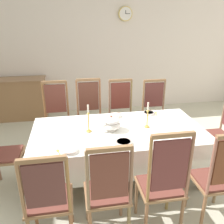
% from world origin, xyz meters
% --- Properties ---
extents(ground, '(7.69, 5.69, 0.04)m').
position_xyz_m(ground, '(0.00, 0.00, -0.02)').
color(ground, '#B7B49E').
extents(back_wall, '(7.69, 0.08, 3.54)m').
position_xyz_m(back_wall, '(0.00, 2.88, 1.77)').
color(back_wall, beige).
rests_on(back_wall, ground).
extents(dining_table, '(2.25, 1.14, 0.74)m').
position_xyz_m(dining_table, '(0.00, 0.12, 0.67)').
color(dining_table, olive).
rests_on(dining_table, ground).
extents(tablecloth, '(2.27, 1.16, 0.41)m').
position_xyz_m(tablecloth, '(0.00, 0.12, 0.63)').
color(tablecloth, white).
rests_on(tablecloth, dining_table).
extents(chair_south_a, '(0.44, 0.42, 1.09)m').
position_xyz_m(chair_south_a, '(-0.86, -0.85, 0.57)').
color(chair_south_a, '#925B38').
rests_on(chair_south_a, ground).
extents(chair_north_a, '(0.44, 0.42, 1.16)m').
position_xyz_m(chair_north_a, '(-0.86, 1.10, 0.60)').
color(chair_north_a, '#8D5D43').
rests_on(chair_north_a, ground).
extents(chair_south_b, '(0.44, 0.42, 1.13)m').
position_xyz_m(chair_south_b, '(-0.30, -0.85, 0.59)').
color(chair_south_b, '#8A5F3F').
rests_on(chair_south_b, ground).
extents(chair_north_b, '(0.44, 0.42, 1.18)m').
position_xyz_m(chair_north_b, '(-0.30, 1.10, 0.60)').
color(chair_north_b, brown).
rests_on(chair_north_b, ground).
extents(chair_south_c, '(0.44, 0.42, 1.22)m').
position_xyz_m(chair_south_c, '(0.26, -0.86, 0.61)').
color(chair_south_c, '#876142').
rests_on(chair_south_c, ground).
extents(chair_north_c, '(0.44, 0.42, 1.14)m').
position_xyz_m(chair_north_c, '(0.26, 1.10, 0.59)').
color(chair_north_c, olive).
rests_on(chair_north_c, ground).
extents(chair_south_d, '(0.44, 0.42, 1.15)m').
position_xyz_m(chair_south_d, '(0.87, -0.86, 0.59)').
color(chair_south_d, '#895E3E').
rests_on(chair_south_d, ground).
extents(chair_north_d, '(0.44, 0.42, 1.11)m').
position_xyz_m(chair_north_d, '(0.87, 1.10, 0.58)').
color(chair_north_d, olive).
rests_on(chair_north_d, ground).
extents(chair_head_east, '(0.42, 0.44, 1.23)m').
position_xyz_m(chair_head_east, '(1.54, 0.12, 0.62)').
color(chair_head_east, '#815D49').
rests_on(chair_head_east, ground).
extents(soup_tureen, '(0.25, 0.25, 0.21)m').
position_xyz_m(soup_tureen, '(-0.10, 0.12, 0.84)').
color(soup_tureen, silver).
rests_on(soup_tureen, tablecloth).
extents(candlestick_west, '(0.07, 0.07, 0.37)m').
position_xyz_m(candlestick_west, '(-0.39, 0.12, 0.89)').
color(candlestick_west, gold).
rests_on(candlestick_west, tablecloth).
extents(candlestick_east, '(0.07, 0.07, 0.36)m').
position_xyz_m(candlestick_east, '(0.39, 0.12, 0.89)').
color(candlestick_east, gold).
rests_on(candlestick_east, tablecloth).
extents(bowl_near_left, '(0.18, 0.18, 0.04)m').
position_xyz_m(bowl_near_left, '(-0.64, -0.34, 0.76)').
color(bowl_near_left, silver).
rests_on(bowl_near_left, tablecloth).
extents(bowl_near_right, '(0.17, 0.17, 0.03)m').
position_xyz_m(bowl_near_right, '(0.56, 0.56, 0.76)').
color(bowl_near_right, silver).
rests_on(bowl_near_right, tablecloth).
extents(bowl_far_left, '(0.20, 0.20, 0.04)m').
position_xyz_m(bowl_far_left, '(-0.02, -0.28, 0.77)').
color(bowl_far_left, silver).
rests_on(bowl_far_left, tablecloth).
extents(bowl_far_right, '(0.17, 0.17, 0.04)m').
position_xyz_m(bowl_far_right, '(0.04, 0.56, 0.76)').
color(bowl_far_right, silver).
rests_on(bowl_far_right, tablecloth).
extents(spoon_primary, '(0.07, 0.17, 0.01)m').
position_xyz_m(spoon_primary, '(-0.77, -0.32, 0.75)').
color(spoon_primary, gold).
rests_on(spoon_primary, tablecloth).
extents(spoon_secondary, '(0.05, 0.18, 0.01)m').
position_xyz_m(spoon_secondary, '(0.69, 0.59, 0.75)').
color(spoon_secondary, gold).
rests_on(spoon_secondary, tablecloth).
extents(sideboard, '(1.44, 0.48, 0.90)m').
position_xyz_m(sideboard, '(-1.86, 2.57, 0.45)').
color(sideboard, olive).
rests_on(sideboard, ground).
extents(mounted_clock, '(0.30, 0.06, 0.30)m').
position_xyz_m(mounted_clock, '(0.68, 2.81, 2.19)').
color(mounted_clock, '#D1B251').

